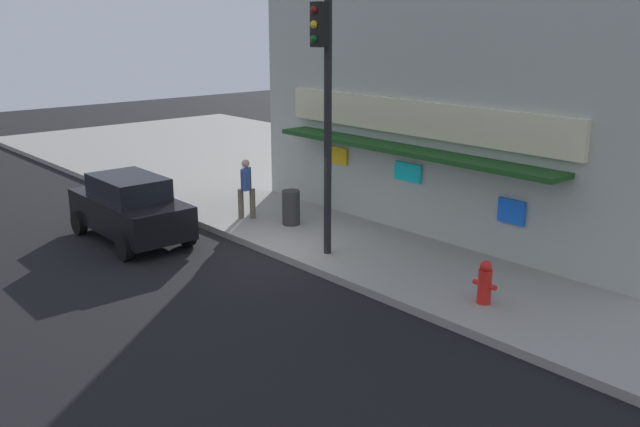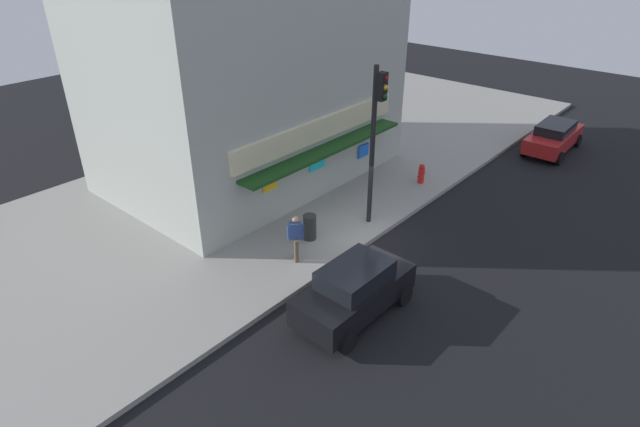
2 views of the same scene
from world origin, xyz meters
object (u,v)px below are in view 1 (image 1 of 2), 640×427
fire_hydrant (485,283)px  pedestrian (246,186)px  parked_car_black (130,208)px  trash_can (291,208)px  traffic_light (325,94)px

fire_hydrant → pedestrian: bearing=179.8°
pedestrian → fire_hydrant: bearing=-0.2°
fire_hydrant → parked_car_black: 9.35m
pedestrian → trash_can: bearing=22.6°
pedestrian → parked_car_black: size_ratio=0.42×
traffic_light → trash_can: bearing=158.5°
traffic_light → trash_can: 4.21m
pedestrian → parked_car_black: pedestrian is taller
trash_can → parked_car_black: size_ratio=0.24×
fire_hydrant → pedestrian: 8.03m
parked_car_black → trash_can: bearing=60.0°
traffic_light → pedestrian: 4.72m
trash_can → parked_car_black: parked_car_black is taller
fire_hydrant → pedestrian: pedestrian is taller
parked_car_black → traffic_light: bearing=30.6°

